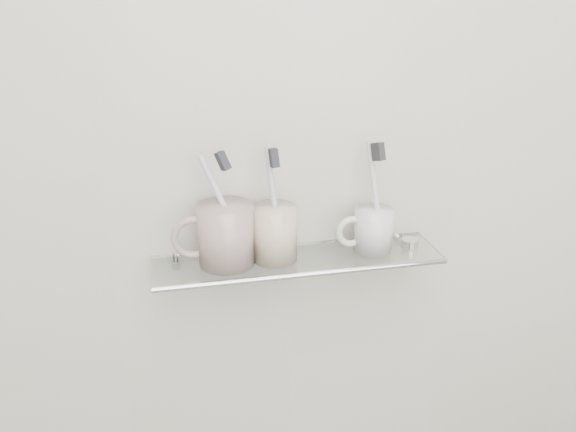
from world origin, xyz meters
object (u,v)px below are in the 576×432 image
object	(u,v)px
shelf_glass	(299,260)
mug_center	(275,233)
mug_left	(226,235)
mug_right	(373,230)

from	to	relation	value
shelf_glass	mug_center	size ratio (longest dim) A/B	5.21
shelf_glass	mug_left	distance (m)	0.14
shelf_glass	mug_left	size ratio (longest dim) A/B	4.73
mug_left	mug_center	bearing A→B (deg)	-19.02
shelf_glass	mug_right	world-z (taller)	mug_right
mug_left	mug_right	size ratio (longest dim) A/B	1.36
mug_center	mug_left	bearing A→B (deg)	158.31
mug_right	shelf_glass	bearing A→B (deg)	166.49
shelf_glass	mug_center	distance (m)	0.07
mug_center	mug_right	size ratio (longest dim) A/B	1.24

